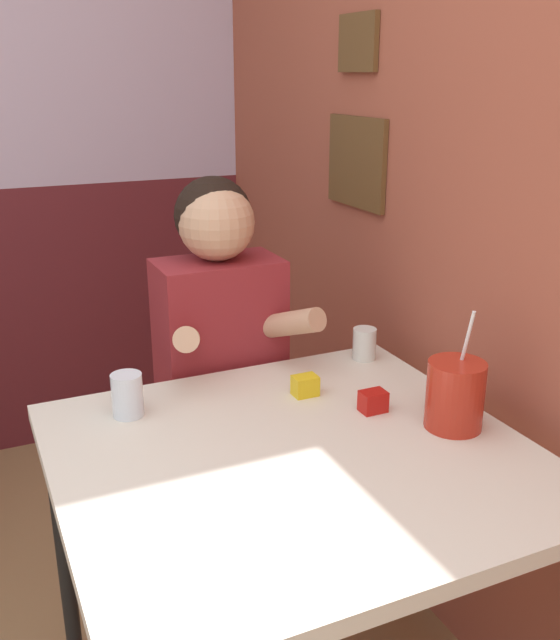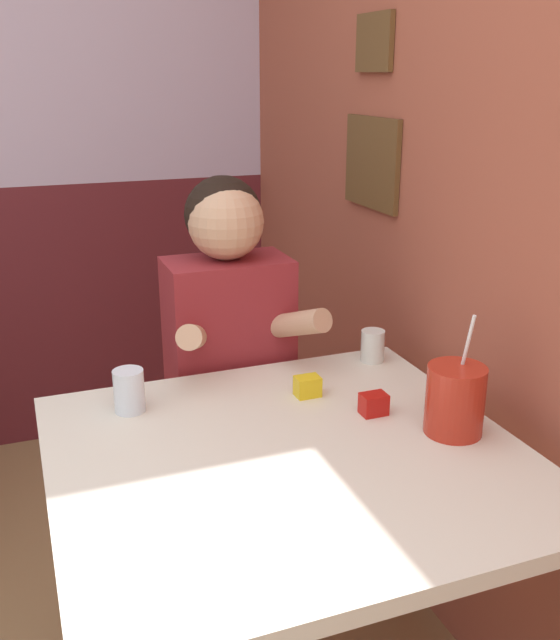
% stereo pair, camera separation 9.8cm
% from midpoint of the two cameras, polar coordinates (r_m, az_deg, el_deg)
% --- Properties ---
extents(brick_wall_right, '(0.08, 4.21, 2.70)m').
position_cam_midpoint_polar(brick_wall_right, '(2.17, 6.64, 14.54)').
color(brick_wall_right, '#9E4C38').
rests_on(brick_wall_right, ground_plane).
extents(main_table, '(0.97, 0.92, 0.77)m').
position_cam_midpoint_polar(main_table, '(1.54, -0.67, -12.71)').
color(main_table, beige).
rests_on(main_table, ground_plane).
extents(person_seated, '(0.42, 0.41, 1.27)m').
position_cam_midpoint_polar(person_seated, '(2.06, -6.08, -5.36)').
color(person_seated, maroon).
rests_on(person_seated, ground_plane).
extents(cocktail_pitcher, '(0.13, 0.13, 0.27)m').
position_cam_midpoint_polar(cocktail_pitcher, '(1.61, 12.14, -5.90)').
color(cocktail_pitcher, '#B22819').
rests_on(cocktail_pitcher, main_table).
extents(glass_near_pitcher, '(0.07, 0.07, 0.10)m').
position_cam_midpoint_polar(glass_near_pitcher, '(1.68, -13.76, -5.87)').
color(glass_near_pitcher, silver).
rests_on(glass_near_pitcher, main_table).
extents(glass_center, '(0.06, 0.06, 0.09)m').
position_cam_midpoint_polar(glass_center, '(1.96, 5.35, -1.92)').
color(glass_center, silver).
rests_on(glass_center, main_table).
extents(condiment_ketchup, '(0.06, 0.04, 0.05)m').
position_cam_midpoint_polar(condiment_ketchup, '(1.67, 5.80, -6.52)').
color(condiment_ketchup, '#B7140F').
rests_on(condiment_ketchup, main_table).
extents(condiment_mustard, '(0.06, 0.04, 0.05)m').
position_cam_midpoint_polar(condiment_mustard, '(1.74, 0.42, -5.29)').
color(condiment_mustard, yellow).
rests_on(condiment_mustard, main_table).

